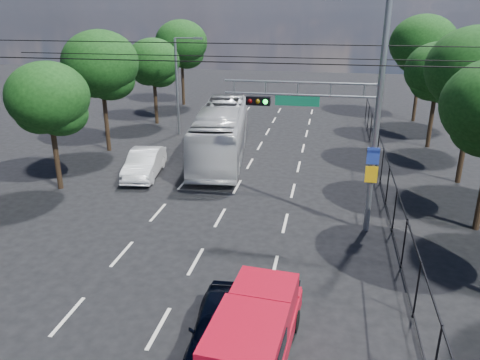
% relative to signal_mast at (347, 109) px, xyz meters
% --- Properties ---
extents(ground, '(120.00, 120.00, 0.00)m').
position_rel_signal_mast_xyz_m(ground, '(-5.28, -7.99, -5.24)').
color(ground, black).
rests_on(ground, ground).
extents(lane_markings, '(6.12, 38.00, 0.01)m').
position_rel_signal_mast_xyz_m(lane_markings, '(-5.28, 6.01, -5.24)').
color(lane_markings, beige).
rests_on(lane_markings, ground).
extents(signal_mast, '(6.43, 0.39, 9.50)m').
position_rel_signal_mast_xyz_m(signal_mast, '(0.00, 0.00, 0.00)').
color(signal_mast, slate).
rests_on(signal_mast, ground).
extents(streetlight_left, '(2.09, 0.22, 7.08)m').
position_rel_signal_mast_xyz_m(streetlight_left, '(-11.62, 14.01, -1.30)').
color(streetlight_left, slate).
rests_on(streetlight_left, ground).
extents(utility_wires, '(22.00, 5.04, 0.74)m').
position_rel_signal_mast_xyz_m(utility_wires, '(-5.28, 0.84, 1.99)').
color(utility_wires, black).
rests_on(utility_wires, ground).
extents(fence_right, '(0.06, 34.03, 2.00)m').
position_rel_signal_mast_xyz_m(fence_right, '(2.32, 4.18, -4.21)').
color(fence_right, black).
rests_on(fence_right, ground).
extents(tree_right_c, '(5.10, 5.10, 8.29)m').
position_rel_signal_mast_xyz_m(tree_right_c, '(6.53, 7.03, 0.49)').
color(tree_right_c, black).
rests_on(tree_right_c, ground).
extents(tree_right_d, '(4.32, 4.32, 7.02)m').
position_rel_signal_mast_xyz_m(tree_right_d, '(6.13, 14.03, -0.39)').
color(tree_right_d, black).
rests_on(tree_right_d, ground).
extents(tree_right_e, '(5.28, 5.28, 8.58)m').
position_rel_signal_mast_xyz_m(tree_right_e, '(6.33, 22.03, 0.69)').
color(tree_right_e, black).
rests_on(tree_right_e, ground).
extents(tree_left_b, '(4.08, 4.08, 6.63)m').
position_rel_signal_mast_xyz_m(tree_left_b, '(-14.47, 2.03, -0.66)').
color(tree_left_b, black).
rests_on(tree_left_b, ground).
extents(tree_left_c, '(4.80, 4.80, 7.80)m').
position_rel_signal_mast_xyz_m(tree_left_c, '(-15.07, 9.03, 0.15)').
color(tree_left_c, black).
rests_on(tree_left_c, ground).
extents(tree_left_d, '(4.20, 4.20, 6.83)m').
position_rel_signal_mast_xyz_m(tree_left_d, '(-14.67, 17.03, -0.52)').
color(tree_left_d, black).
rests_on(tree_left_d, ground).
extents(tree_left_e, '(4.92, 4.92, 7.99)m').
position_rel_signal_mast_xyz_m(tree_left_e, '(-14.87, 25.03, 0.29)').
color(tree_left_e, black).
rests_on(tree_left_e, ground).
extents(red_pickup, '(2.19, 5.14, 1.87)m').
position_rel_signal_mast_xyz_m(red_pickup, '(-2.22, -8.83, -4.25)').
color(red_pickup, black).
rests_on(red_pickup, ground).
extents(navy_hatchback, '(1.84, 4.00, 1.33)m').
position_rel_signal_mast_xyz_m(navy_hatchback, '(-3.28, -8.41, -4.58)').
color(navy_hatchback, black).
rests_on(navy_hatchback, ground).
extents(white_bus, '(4.22, 11.94, 3.26)m').
position_rel_signal_mast_xyz_m(white_bus, '(-7.28, 8.86, -3.61)').
color(white_bus, silver).
rests_on(white_bus, ground).
extents(white_van, '(2.21, 4.76, 1.51)m').
position_rel_signal_mast_xyz_m(white_van, '(-10.78, 4.69, -4.49)').
color(white_van, white).
rests_on(white_van, ground).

